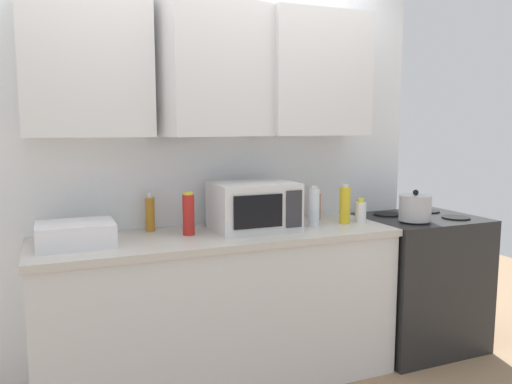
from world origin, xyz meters
TOP-DOWN VIEW (x-y plane):
  - wall_back_with_cabinets at (-0.00, -0.07)m, footprint 2.93×0.50m
  - counter_run at (0.00, -0.30)m, footprint 2.06×0.63m
  - stove_range at (1.42, -0.32)m, footprint 0.76×0.64m
  - kettle at (1.25, -0.46)m, footprint 0.20×0.20m
  - microwave at (0.22, -0.27)m, footprint 0.48×0.37m
  - dish_rack at (-0.78, -0.30)m, footprint 0.38×0.30m
  - bottle_white_jar at (0.94, -0.32)m, footprint 0.07×0.07m
  - bottle_amber_vinegar at (-0.36, -0.08)m, footprint 0.05×0.05m
  - bottle_clear_tall at (0.59, -0.32)m, footprint 0.07×0.07m
  - bottle_red_sauce at (-0.18, -0.27)m, footprint 0.07×0.07m
  - bottle_spice_jar at (0.71, -0.13)m, footprint 0.07×0.07m
  - bottle_yellow_mustard at (0.82, -0.32)m, footprint 0.07×0.07m

SIDE VIEW (x-z plane):
  - counter_run at x=0.00m, z-range 0.00..0.90m
  - stove_range at x=1.42m, z-range 0.00..0.91m
  - dish_rack at x=-0.78m, z-range 0.90..1.02m
  - bottle_white_jar at x=0.94m, z-range 0.89..1.04m
  - bottle_spice_jar at x=0.71m, z-range 0.90..1.09m
  - kettle at x=1.25m, z-range 0.89..1.09m
  - bottle_amber_vinegar at x=-0.36m, z-range 0.89..1.11m
  - bottle_yellow_mustard at x=0.82m, z-range 0.90..1.14m
  - bottle_red_sauce at x=-0.18m, z-range 0.90..1.14m
  - bottle_clear_tall at x=0.59m, z-range 0.89..1.14m
  - microwave at x=0.22m, z-range 0.90..1.18m
  - wall_back_with_cabinets at x=0.00m, z-range 0.27..2.87m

